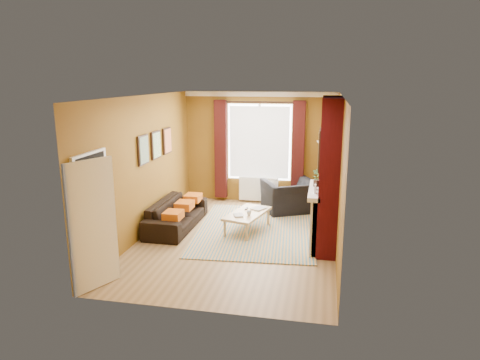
{
  "coord_description": "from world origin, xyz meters",
  "views": [
    {
      "loc": [
        1.63,
        -7.84,
        3.12
      ],
      "look_at": [
        0.0,
        0.25,
        1.15
      ],
      "focal_mm": 32.0,
      "sensor_mm": 36.0,
      "label": 1
    }
  ],
  "objects_px": {
    "wicker_stool": "(281,201)",
    "floor_lamp": "(321,156)",
    "sofa": "(177,214)",
    "armchair": "(289,196)",
    "coffee_table": "(247,214)"
  },
  "relations": [
    {
      "from": "wicker_stool",
      "to": "floor_lamp",
      "type": "relative_size",
      "value": 0.3
    },
    {
      "from": "sofa",
      "to": "wicker_stool",
      "type": "xyz_separation_m",
      "value": [
        2.06,
        1.55,
        -0.04
      ]
    },
    {
      "from": "armchair",
      "to": "wicker_stool",
      "type": "height_order",
      "value": "armchair"
    },
    {
      "from": "armchair",
      "to": "floor_lamp",
      "type": "xyz_separation_m",
      "value": [
        0.7,
        0.28,
        0.95
      ]
    },
    {
      "from": "wicker_stool",
      "to": "floor_lamp",
      "type": "height_order",
      "value": "floor_lamp"
    },
    {
      "from": "wicker_stool",
      "to": "armchair",
      "type": "bearing_deg",
      "value": 3.77
    },
    {
      "from": "sofa",
      "to": "armchair",
      "type": "bearing_deg",
      "value": -54.91
    },
    {
      "from": "armchair",
      "to": "sofa",
      "type": "bearing_deg",
      "value": 7.89
    },
    {
      "from": "armchair",
      "to": "floor_lamp",
      "type": "height_order",
      "value": "floor_lamp"
    },
    {
      "from": "sofa",
      "to": "armchair",
      "type": "relative_size",
      "value": 1.73
    },
    {
      "from": "sofa",
      "to": "floor_lamp",
      "type": "distance_m",
      "value": 3.65
    },
    {
      "from": "coffee_table",
      "to": "floor_lamp",
      "type": "xyz_separation_m",
      "value": [
        1.44,
        1.78,
        0.97
      ]
    },
    {
      "from": "wicker_stool",
      "to": "sofa",
      "type": "bearing_deg",
      "value": -143.06
    },
    {
      "from": "coffee_table",
      "to": "floor_lamp",
      "type": "height_order",
      "value": "floor_lamp"
    },
    {
      "from": "sofa",
      "to": "armchair",
      "type": "xyz_separation_m",
      "value": [
        2.27,
        1.56,
        0.09
      ]
    }
  ]
}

